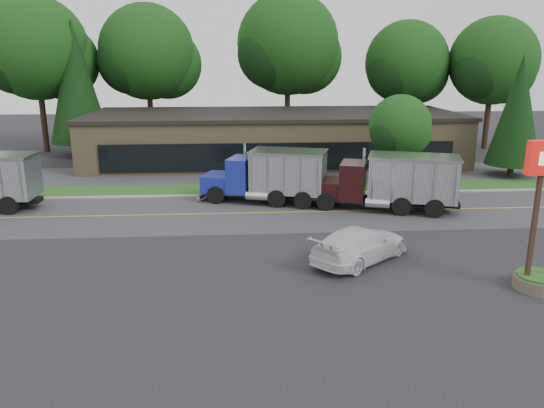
{
  "coord_description": "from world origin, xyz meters",
  "views": [
    {
      "loc": [
        -1.45,
        -21.24,
        8.86
      ],
      "look_at": [
        0.34,
        4.43,
        1.8
      ],
      "focal_mm": 35.0,
      "sensor_mm": 36.0,
      "label": 1
    }
  ],
  "objects": [
    {
      "name": "strip_mall",
      "position": [
        2.0,
        26.0,
        2.0
      ],
      "size": [
        32.0,
        12.0,
        4.0
      ],
      "primitive_type": "cube",
      "color": "#8C7856",
      "rests_on": "ground"
    },
    {
      "name": "tree_far_e",
      "position": [
        24.14,
        31.11,
        8.26
      ],
      "size": [
        9.07,
        8.54,
        12.94
      ],
      "color": "#382619",
      "rests_on": "ground"
    },
    {
      "name": "grass_verge",
      "position": [
        0.0,
        15.0,
        0.0
      ],
      "size": [
        60.0,
        3.4,
        0.03
      ],
      "primitive_type": "cube",
      "color": "#22501B",
      "rests_on": "ground"
    },
    {
      "name": "ground",
      "position": [
        0.0,
        0.0,
        0.0
      ],
      "size": [
        140.0,
        140.0,
        0.0
      ],
      "primitive_type": "plane",
      "color": "#38383E",
      "rests_on": "ground"
    },
    {
      "name": "dump_truck_maroon",
      "position": [
        7.86,
        9.17,
        1.81
      ],
      "size": [
        9.14,
        5.02,
        3.36
      ],
      "rotation": [
        0.0,
        0.0,
        2.83
      ],
      "color": "black",
      "rests_on": "ground"
    },
    {
      "name": "tree_far_c",
      "position": [
        4.16,
        34.13,
        9.84
      ],
      "size": [
        10.8,
        10.17,
        15.41
      ],
      "color": "#382619",
      "rests_on": "ground"
    },
    {
      "name": "tree_verge",
      "position": [
        10.07,
        15.05,
        4.16
      ],
      "size": [
        4.58,
        4.31,
        6.53
      ],
      "color": "#382619",
      "rests_on": "ground"
    },
    {
      "name": "curb",
      "position": [
        0.0,
        13.2,
        0.0
      ],
      "size": [
        60.0,
        0.3,
        0.12
      ],
      "primitive_type": "cube",
      "color": "#9E9E99",
      "rests_on": "ground"
    },
    {
      "name": "tree_far_b",
      "position": [
        -9.85,
        34.12,
        9.06
      ],
      "size": [
        9.96,
        9.37,
        14.2
      ],
      "color": "#382619",
      "rests_on": "ground"
    },
    {
      "name": "bilo_sign",
      "position": [
        10.5,
        -2.5,
        2.02
      ],
      "size": [
        2.2,
        1.9,
        5.95
      ],
      "color": "#6B6054",
      "rests_on": "ground"
    },
    {
      "name": "tree_far_a",
      "position": [
        -19.84,
        32.12,
        9.37
      ],
      "size": [
        10.29,
        9.69,
        14.68
      ],
      "color": "#382619",
      "rests_on": "ground"
    },
    {
      "name": "evergreen_right",
      "position": [
        20.0,
        18.0,
        5.08
      ],
      "size": [
        4.07,
        4.07,
        9.26
      ],
      "color": "#382619",
      "rests_on": "ground"
    },
    {
      "name": "tree_far_d",
      "position": [
        16.14,
        33.11,
        8.09
      ],
      "size": [
        8.89,
        8.36,
        12.68
      ],
      "color": "#382619",
      "rests_on": "ground"
    },
    {
      "name": "dump_truck_blue",
      "position": [
        0.79,
        11.44,
        1.8
      ],
      "size": [
        8.21,
        4.68,
        3.36
      ],
      "rotation": [
        0.0,
        0.0,
        2.84
      ],
      "color": "black",
      "rests_on": "ground"
    },
    {
      "name": "rally_car",
      "position": [
        4.1,
        1.0,
        0.78
      ],
      "size": [
        5.48,
        5.15,
        1.55
      ],
      "primitive_type": "imported",
      "rotation": [
        0.0,
        0.0,
        2.28
      ],
      "color": "silver",
      "rests_on": "ground"
    },
    {
      "name": "center_line",
      "position": [
        0.0,
        9.0,
        0.0
      ],
      "size": [
        60.0,
        0.12,
        0.01
      ],
      "primitive_type": "cube",
      "color": "gold",
      "rests_on": "ground"
    },
    {
      "name": "evergreen_left",
      "position": [
        -16.0,
        30.0,
        6.85
      ],
      "size": [
        5.48,
        5.48,
        12.45
      ],
      "color": "#382619",
      "rests_on": "ground"
    },
    {
      "name": "road",
      "position": [
        0.0,
        9.0,
        0.0
      ],
      "size": [
        60.0,
        8.0,
        0.02
      ],
      "primitive_type": "cube",
      "color": "#535358",
      "rests_on": "ground"
    },
    {
      "name": "far_parking",
      "position": [
        0.0,
        20.0,
        0.0
      ],
      "size": [
        60.0,
        7.0,
        0.02
      ],
      "primitive_type": "cube",
      "color": "#535358",
      "rests_on": "ground"
    }
  ]
}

